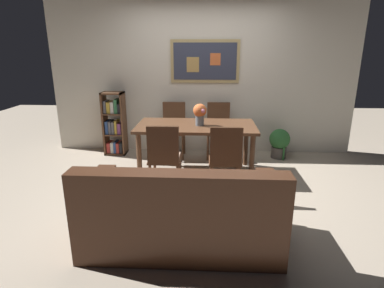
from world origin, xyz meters
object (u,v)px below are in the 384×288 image
at_px(dining_chair_near_right, 225,155).
at_px(bookshelf, 115,125).
at_px(dining_chair_far_left, 174,125).
at_px(leather_couch, 181,216).
at_px(dining_chair_near_left, 164,154).
at_px(dining_chair_far_right, 218,125).
at_px(potted_ivy, 279,142).
at_px(dining_table, 196,131).
at_px(flower_vase, 200,113).

xyz_separation_m(dining_chair_near_right, bookshelf, (-1.83, 1.55, -0.02)).
height_order(dining_chair_far_left, leather_couch, dining_chair_far_left).
distance_m(dining_chair_near_left, bookshelf, 1.88).
height_order(dining_chair_far_right, potted_ivy, dining_chair_far_right).
xyz_separation_m(dining_table, leather_couch, (-0.07, -1.82, -0.33)).
distance_m(leather_couch, bookshelf, 2.97).
relative_size(dining_chair_far_right, dining_chair_near_right, 1.00).
bearing_deg(dining_chair_near_right, flower_vase, 115.26).
bearing_deg(potted_ivy, flower_vase, -149.55).
distance_m(leather_couch, flower_vase, 1.89).
height_order(dining_chair_near_left, leather_couch, dining_chair_near_left).
relative_size(dining_chair_near_right, dining_chair_near_left, 1.00).
relative_size(dining_chair_far_left, potted_ivy, 1.59).
height_order(dining_chair_near_right, leather_couch, dining_chair_near_right).
xyz_separation_m(dining_chair_near_right, dining_chair_near_left, (-0.75, 0.01, 0.00)).
relative_size(dining_chair_near_left, leather_couch, 0.51).
bearing_deg(dining_table, dining_chair_far_left, 118.41).
height_order(bookshelf, flower_vase, bookshelf).
xyz_separation_m(dining_chair_far_left, dining_chair_near_left, (0.05, -1.50, 0.00)).
relative_size(dining_chair_far_right, flower_vase, 2.94).
bearing_deg(bookshelf, potted_ivy, -1.43).
distance_m(dining_table, bookshelf, 1.65).
height_order(dining_table, flower_vase, flower_vase).
height_order(leather_couch, potted_ivy, leather_couch).
bearing_deg(dining_table, leather_couch, -92.05).
bearing_deg(dining_chair_near_right, dining_table, 117.32).
bearing_deg(dining_table, flower_vase, -37.30).
bearing_deg(dining_chair_near_left, potted_ivy, 40.34).
bearing_deg(dining_chair_far_right, potted_ivy, -2.35).
height_order(dining_chair_far_left, flower_vase, flower_vase).
bearing_deg(dining_chair_near_right, dining_chair_near_left, 179.13).
xyz_separation_m(dining_table, dining_chair_far_right, (0.34, 0.78, -0.11)).
height_order(dining_chair_near_left, bookshelf, bookshelf).
height_order(dining_chair_near_right, dining_chair_far_left, same).
xyz_separation_m(dining_chair_near_left, leather_couch, (0.30, -1.09, -0.23)).
height_order(bookshelf, potted_ivy, bookshelf).
bearing_deg(dining_chair_near_left, bookshelf, 124.90).
bearing_deg(potted_ivy, dining_chair_far_right, 177.65).
height_order(potted_ivy, flower_vase, flower_vase).
bearing_deg(dining_chair_far_right, leather_couch, -98.90).
height_order(dining_table, dining_chair_near_left, dining_chair_near_left).
bearing_deg(dining_chair_far_right, dining_chair_near_left, -114.96).
bearing_deg(leather_couch, dining_chair_near_right, 67.22).
xyz_separation_m(dining_chair_near_right, flower_vase, (-0.33, 0.71, 0.38)).
xyz_separation_m(bookshelf, flower_vase, (1.49, -0.85, 0.40)).
height_order(dining_chair_far_left, dining_chair_near_left, same).
height_order(dining_chair_near_right, dining_chair_near_left, same).
xyz_separation_m(leather_couch, flower_vase, (0.12, 1.78, 0.61)).
distance_m(dining_chair_far_right, leather_couch, 2.64).
height_order(dining_chair_near_right, potted_ivy, dining_chair_near_right).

